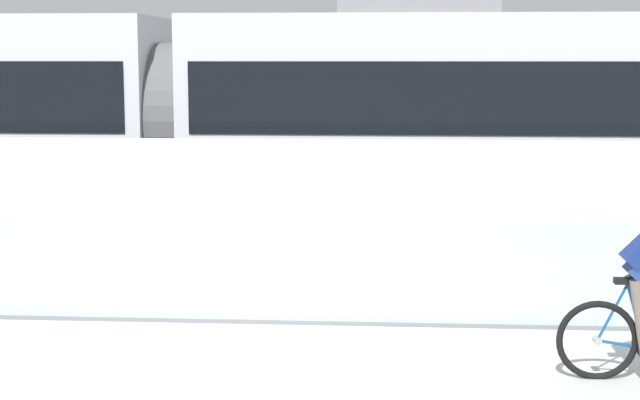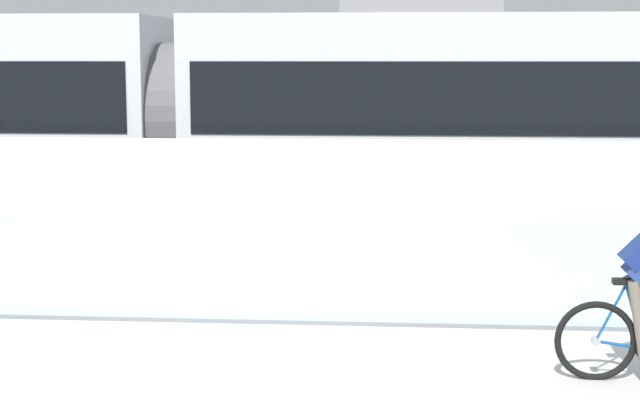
{
  "view_description": "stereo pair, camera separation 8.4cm",
  "coord_description": "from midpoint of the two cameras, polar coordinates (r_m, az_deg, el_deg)",
  "views": [
    {
      "loc": [
        1.42,
        -8.76,
        2.84
      ],
      "look_at": [
        0.64,
        2.35,
        1.25
      ],
      "focal_mm": 56.61,
      "sensor_mm": 36.0,
      "label": 1
    },
    {
      "loc": [
        1.5,
        -8.76,
        2.84
      ],
      "look_at": [
        0.64,
        2.35,
        1.25
      ],
      "focal_mm": 56.61,
      "sensor_mm": 36.0,
      "label": 2
    }
  ],
  "objects": [
    {
      "name": "tram_rail_near",
      "position": [
        15.23,
        -1.14,
        -2.61
      ],
      "size": [
        32.0,
        0.08,
        0.01
      ],
      "primitive_type": "cube",
      "color": "#595654",
      "rests_on": "ground"
    },
    {
      "name": "tram",
      "position": [
        16.01,
        -7.96,
        4.66
      ],
      "size": [
        22.56,
        2.54,
        3.81
      ],
      "color": "silver",
      "rests_on": "ground"
    },
    {
      "name": "glass_parapet",
      "position": [
        10.95,
        -3.32,
        -3.9
      ],
      "size": [
        32.0,
        0.05,
        1.13
      ],
      "primitive_type": "cube",
      "color": "silver",
      "rests_on": "ground"
    },
    {
      "name": "ground_plane",
      "position": [
        9.32,
        -4.85,
        -9.65
      ],
      "size": [
        200.0,
        200.0,
        0.0
      ],
      "primitive_type": "plane",
      "color": "slate"
    },
    {
      "name": "concrete_barrier_wall",
      "position": [
        12.64,
        -2.24,
        -0.68
      ],
      "size": [
        32.0,
        0.36,
        1.81
      ],
      "primitive_type": "cube",
      "color": "white",
      "rests_on": "ground"
    },
    {
      "name": "bike_path_deck",
      "position": [
        9.32,
        -4.85,
        -9.61
      ],
      "size": [
        32.0,
        3.2,
        0.01
      ],
      "primitive_type": "cube",
      "color": "beige",
      "rests_on": "ground"
    },
    {
      "name": "tram_rail_far",
      "position": [
        16.64,
        -0.66,
        -1.69
      ],
      "size": [
        32.0,
        0.08,
        0.01
      ],
      "primitive_type": "cube",
      "color": "#595654",
      "rests_on": "ground"
    }
  ]
}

